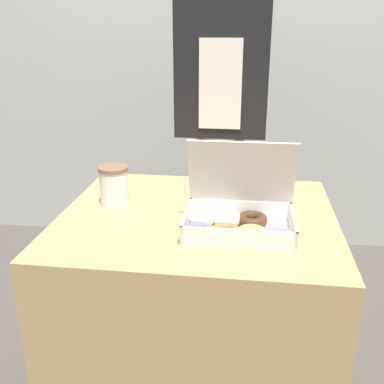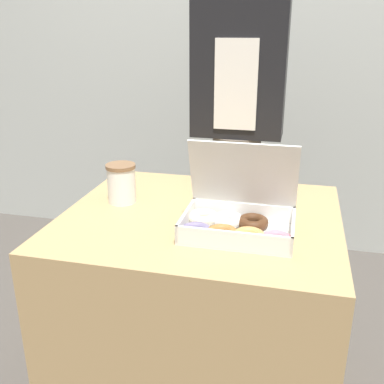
% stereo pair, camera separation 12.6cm
% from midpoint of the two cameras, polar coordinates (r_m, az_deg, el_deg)
% --- Properties ---
extents(wall_back, '(10.00, 0.05, 2.60)m').
position_cam_midpoint_polar(wall_back, '(2.58, 3.01, 21.38)').
color(wall_back, '#B2B7B2').
rests_on(wall_back, ground_plane).
extents(table, '(0.85, 0.73, 0.70)m').
position_cam_midpoint_polar(table, '(1.57, -1.73, -14.79)').
color(table, tan).
rests_on(table, ground_plane).
extents(donut_box, '(0.34, 0.22, 0.26)m').
position_cam_midpoint_polar(donut_box, '(1.27, 2.77, -3.50)').
color(donut_box, white).
rests_on(donut_box, table).
extents(coffee_cup, '(0.10, 0.10, 0.13)m').
position_cam_midpoint_polar(coffee_cup, '(1.48, -12.28, 0.73)').
color(coffee_cup, white).
rests_on(coffee_cup, table).
extents(person_customer, '(0.36, 0.20, 1.57)m').
position_cam_midpoint_polar(person_customer, '(1.86, 1.74, 8.35)').
color(person_customer, '#665B51').
rests_on(person_customer, ground_plane).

